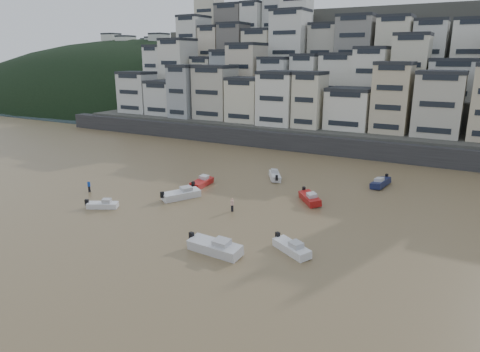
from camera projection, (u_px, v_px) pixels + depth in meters
The scene contains 14 objects.
sea_strip at pixel (140, 96), 207.84m from camera, with size 340.00×340.00×0.00m, color #3F4C5A.
harbor_wall at pixel (329, 145), 83.97m from camera, with size 140.00×3.00×3.50m, color #38383A.
hillside at pixel (396, 78), 112.23m from camera, with size 141.04×66.00×50.00m.
headland at pixel (151, 99), 192.41m from camera, with size 216.00×135.00×53.33m.
boat_f at pixel (202, 181), 63.41m from camera, with size 5.24×1.71×1.43m, color #B51716, non-canonical shape.
boat_a at pixel (215, 245), 41.74m from camera, with size 6.17×2.02×1.68m, color silver, non-canonical shape.
boat_h at pixel (275, 175), 67.01m from camera, with size 5.05×1.65×1.38m, color silver, non-canonical shape.
boat_e at pixel (310, 197), 56.38m from camera, with size 5.35×1.75×1.46m, color #9E1513, non-canonical shape.
boat_i at pixel (381, 182), 63.31m from camera, with size 5.32×1.74×1.45m, color #151C42, non-canonical shape.
boat_j at pixel (102, 204), 54.28m from camera, with size 4.20×1.37×1.15m, color silver, non-canonical shape.
boat_b at pixel (292, 246), 41.95m from camera, with size 4.99×1.63×1.36m, color white, non-canonical shape.
boat_c at pixel (181, 193), 57.85m from camera, with size 5.79×1.90×1.58m, color silver, non-canonical shape.
person_blue at pixel (89, 186), 60.62m from camera, with size 0.44×0.44×1.74m, color #1742AF, non-canonical shape.
person_pink at pixel (232, 205), 53.05m from camera, with size 0.44×0.44×1.74m, color #D7A598, non-canonical shape.
Camera 1 is at (34.74, -15.59, 18.69)m, focal length 32.00 mm.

